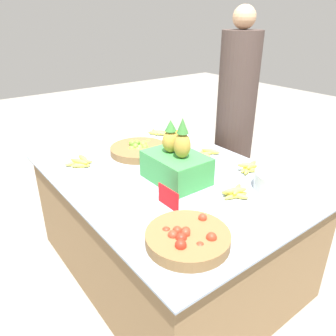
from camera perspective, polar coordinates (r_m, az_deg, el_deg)
ground_plane at (r=2.40m, az=0.00°, el=-16.43°), size 12.00×12.00×0.00m
market_table at (r=2.18m, az=0.00°, el=-9.54°), size 1.65×1.20×0.70m
lime_bowl at (r=2.32m, az=-5.04°, el=3.23°), size 0.40×0.40×0.09m
tomato_basket at (r=1.42m, az=3.38°, el=-12.13°), size 0.37×0.37×0.08m
orange_pile at (r=2.42m, az=1.46°, el=4.85°), size 0.19×0.23×0.14m
metal_bowl at (r=1.93m, az=19.03°, el=-2.19°), size 0.29×0.29×0.10m
price_sign at (r=1.66m, az=0.06°, el=-5.18°), size 0.16×0.01×0.11m
produce_crate at (r=1.90m, az=1.43°, el=0.85°), size 0.37×0.27×0.39m
banana_bunch_front_left at (r=2.20m, az=-15.03°, el=0.97°), size 0.14×0.18×0.06m
banana_bunch_middle_right at (r=1.80m, az=11.68°, el=-4.27°), size 0.15×0.16×0.06m
banana_bunch_middle_left at (r=2.30m, az=6.61°, el=2.58°), size 0.14×0.19×0.04m
banana_bunch_front_center at (r=2.70m, az=-1.96°, el=6.21°), size 0.19×0.15×0.04m
banana_bunch_front_right at (r=2.11m, az=13.97°, el=0.09°), size 0.12×0.17×0.06m
vendor_person at (r=2.71m, az=11.51°, el=7.10°), size 0.30×0.30×1.66m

